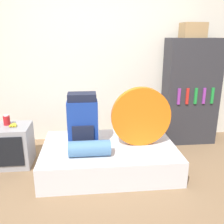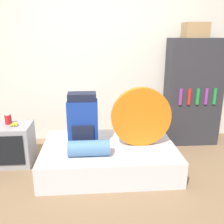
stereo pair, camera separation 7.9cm
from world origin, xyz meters
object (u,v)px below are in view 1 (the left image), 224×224
at_px(backpack, 83,121).
at_px(tent_bag, 141,117).
at_px(television, 11,146).
at_px(bookshelf, 190,92).
at_px(canister, 7,120).
at_px(sleeping_roll, 90,148).
at_px(cardboard_box, 193,30).

xyz_separation_m(backpack, tent_bag, (0.73, -0.03, 0.04)).
xyz_separation_m(television, bookshelf, (2.68, 0.55, 0.55)).
bearing_deg(bookshelf, canister, -170.01).
xyz_separation_m(backpack, sleeping_roll, (0.07, -0.29, -0.24)).
xyz_separation_m(sleeping_roll, television, (-1.05, 0.51, -0.15)).
relative_size(backpack, television, 1.26).
xyz_separation_m(backpack, television, (-0.98, 0.21, -0.39)).
height_order(television, canister, canister).
xyz_separation_m(tent_bag, cardboard_box, (0.92, 0.81, 1.06)).
xyz_separation_m(television, canister, (-0.03, 0.07, 0.34)).
distance_m(backpack, canister, 1.05).
distance_m(tent_bag, bookshelf, 1.26).
bearing_deg(cardboard_box, canister, -169.59).
bearing_deg(bookshelf, television, -168.50).
bearing_deg(cardboard_box, sleeping_roll, -146.02).
distance_m(television, cardboard_box, 3.08).
xyz_separation_m(canister, bookshelf, (2.71, 0.48, 0.21)).
xyz_separation_m(sleeping_roll, cardboard_box, (1.58, 1.07, 1.34)).
bearing_deg(canister, sleeping_roll, -27.92).
relative_size(tent_bag, sleeping_roll, 1.54).
bearing_deg(canister, cardboard_box, 10.41).
relative_size(bookshelf, cardboard_box, 4.84).
height_order(tent_bag, canister, tent_bag).
height_order(backpack, canister, backpack).
bearing_deg(backpack, tent_bag, -2.61).
relative_size(tent_bag, cardboard_box, 2.22).
distance_m(bookshelf, cardboard_box, 0.94).
bearing_deg(cardboard_box, television, -168.05).
height_order(tent_bag, bookshelf, bookshelf).
height_order(sleeping_roll, bookshelf, bookshelf).
bearing_deg(television, bookshelf, 11.50).
bearing_deg(cardboard_box, backpack, -155.00).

